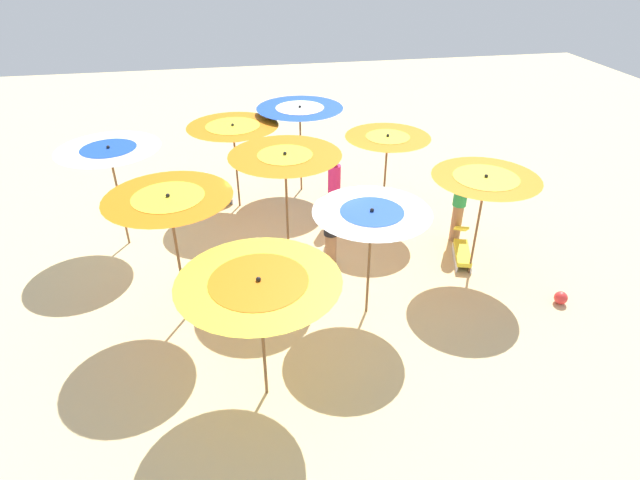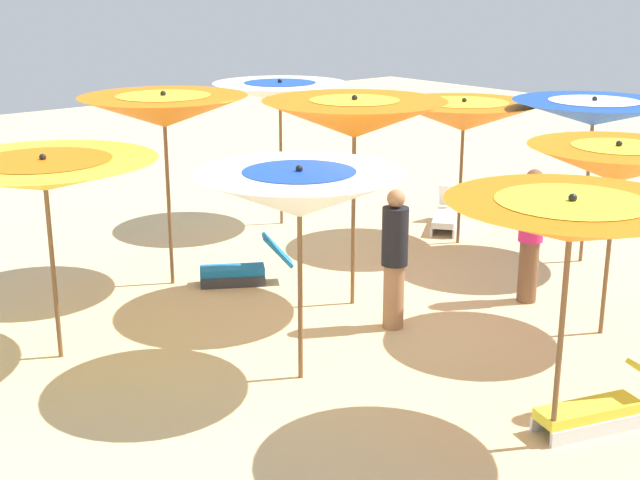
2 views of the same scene
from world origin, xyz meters
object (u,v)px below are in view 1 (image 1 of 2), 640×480
object	(u,v)px
lounger_0	(462,250)
lounger_2	(219,281)
beachgoer_1	(460,200)
beach_umbrella_3	(233,134)
beach_umbrella_1	(170,207)
beach_umbrella_2	(259,290)
beachgoer_2	(334,189)
beach_umbrella_7	(387,145)
beach_umbrella_0	(110,155)
beach_umbrella_4	(285,165)
beach_umbrella_5	(371,223)
lounger_1	(213,193)
beachgoer_0	(331,230)
beach_ball	(561,298)
beach_umbrella_8	(485,185)
beach_umbrella_6	(300,114)

from	to	relation	value
lounger_0	lounger_2	size ratio (longest dim) A/B	1.20
beachgoer_1	beach_umbrella_3	bearing A→B (deg)	97.40
beach_umbrella_1	beachgoer_1	xyz separation A→B (m)	(1.68, -5.96, -1.27)
beach_umbrella_2	lounger_2	world-z (taller)	beach_umbrella_2
beachgoer_2	beach_umbrella_3	bearing A→B (deg)	173.94
beach_umbrella_2	beach_umbrella_7	bearing A→B (deg)	-33.68
beach_umbrella_1	beach_umbrella_3	bearing A→B (deg)	-15.52
beach_umbrella_0	beachgoer_1	world-z (taller)	beach_umbrella_0
beach_umbrella_7	beachgoer_2	distance (m)	1.61
beach_umbrella_4	lounger_2	xyz separation A→B (m)	(-0.64, 1.47, -2.08)
beachgoer_1	beach_umbrella_5	bearing A→B (deg)	164.92
lounger_1	beachgoer_1	distance (m)	6.29
beach_umbrella_5	beachgoer_2	size ratio (longest dim) A/B	1.30
beach_umbrella_1	beachgoer_2	bearing A→B (deg)	-48.29
beach_umbrella_2	beach_umbrella_5	xyz separation A→B (m)	(1.64, -2.03, -0.07)
beach_umbrella_5	beachgoer_0	distance (m)	1.99
beach_umbrella_2	beachgoer_1	xyz separation A→B (m)	(3.80, -4.70, -0.97)
lounger_0	beach_ball	size ratio (longest dim) A/B	5.69
beach_umbrella_4	beach_umbrella_7	xyz separation A→B (m)	(1.54, -2.51, -0.34)
beach_umbrella_3	beachgoer_0	size ratio (longest dim) A/B	1.34
beach_umbrella_7	lounger_0	xyz separation A→B (m)	(-1.93, -1.22, -1.76)
lounger_0	beachgoer_2	xyz separation A→B (m)	(2.11, 2.40, 0.68)
beach_ball	beach_umbrella_8	bearing A→B (deg)	45.10
beach_umbrella_5	lounger_2	distance (m)	3.39
beachgoer_0	beach_umbrella_5	bearing A→B (deg)	-59.43
beach_umbrella_2	beach_umbrella_4	world-z (taller)	beach_umbrella_4
beachgoer_1	beach_ball	distance (m)	2.94
beach_umbrella_8	lounger_1	bearing A→B (deg)	49.93
beach_umbrella_5	beach_ball	world-z (taller)	beach_umbrella_5
beach_umbrella_3	beach_umbrella_5	xyz separation A→B (m)	(-4.75, -2.11, -0.02)
beach_umbrella_1	beach_umbrella_2	bearing A→B (deg)	-149.19
beach_umbrella_1	lounger_2	distance (m)	2.25
beach_umbrella_4	beach_ball	bearing A→B (deg)	-114.47
beach_umbrella_5	beachgoer_2	world-z (taller)	beach_umbrella_5
beach_umbrella_8	lounger_2	bearing A→B (deg)	86.29
beachgoer_0	beachgoer_2	distance (m)	1.93
beach_umbrella_1	beach_umbrella_5	distance (m)	3.35
beachgoer_2	beach_umbrella_8	bearing A→B (deg)	-26.04
beach_umbrella_6	lounger_0	size ratio (longest dim) A/B	1.63
beach_umbrella_1	beach_umbrella_3	size ratio (longest dim) A/B	1.15
lounger_2	beach_umbrella_5	bearing A→B (deg)	98.59
beach_umbrella_8	lounger_2	distance (m)	5.45
beach_umbrella_7	beachgoer_2	size ratio (longest dim) A/B	1.32
beach_umbrella_3	beach_umbrella_6	world-z (taller)	beach_umbrella_6
beach_umbrella_6	beach_ball	bearing A→B (deg)	-144.97
beach_umbrella_8	lounger_0	xyz separation A→B (m)	(0.58, -0.07, -1.82)
beachgoer_0	beach_ball	size ratio (longest dim) A/B	6.47
beach_umbrella_0	lounger_2	size ratio (longest dim) A/B	1.96
beach_umbrella_4	beach_umbrella_5	xyz separation A→B (m)	(-1.80, -1.22, -0.39)
beach_umbrella_5	lounger_0	distance (m)	3.35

